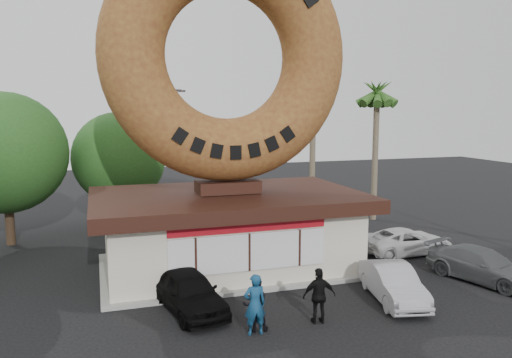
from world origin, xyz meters
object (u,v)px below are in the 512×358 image
object	(u,v)px
giant_donut	(227,57)
car_silver	(393,283)
person_right	(319,296)
car_black	(189,291)
street_lamp	(155,148)
car_grey	(482,265)
person_center	(256,305)
car_white	(407,241)
donut_shop	(228,228)
person_left	(255,304)

from	to	relation	value
giant_donut	car_silver	xyz separation A→B (m)	(4.66, -5.36, -8.26)
person_right	car_black	world-z (taller)	person_right
street_lamp	car_silver	distance (m)	17.13
person_right	car_grey	distance (m)	8.02
giant_donut	person_center	xyz separation A→B (m)	(-0.75, -6.18, -8.07)
street_lamp	car_grey	distance (m)	18.78
car_black	car_white	size ratio (longest dim) A/B	0.92
donut_shop	person_right	bearing A→B (deg)	-77.99
giant_donut	car_grey	world-z (taller)	giant_donut
person_left	car_silver	xyz separation A→B (m)	(5.52, 1.07, -0.31)
person_right	car_white	bearing A→B (deg)	-132.86
person_left	person_center	distance (m)	0.30
street_lamp	person_right	xyz separation A→B (m)	(3.19, -16.30, -3.58)
donut_shop	person_center	size ratio (longest dim) A/B	6.82
car_silver	car_white	world-z (taller)	car_silver
donut_shop	car_black	size ratio (longest dim) A/B	2.80
person_left	person_right	world-z (taller)	person_left
street_lamp	person_center	bearing A→B (deg)	-86.10
street_lamp	person_right	size ratio (longest dim) A/B	4.42
person_center	car_grey	world-z (taller)	person_center
person_right	car_white	distance (m)	9.25
street_lamp	car_grey	world-z (taller)	street_lamp
person_left	car_white	bearing A→B (deg)	-147.19
giant_donut	person_left	size ratio (longest dim) A/B	5.38
car_grey	person_right	bearing A→B (deg)	173.95
person_center	giant_donut	bearing A→B (deg)	-89.59
person_left	car_grey	distance (m)	10.20
car_white	person_left	bearing A→B (deg)	121.17
person_right	car_grey	bearing A→B (deg)	-159.90
giant_donut	person_center	bearing A→B (deg)	-96.94
giant_donut	person_center	world-z (taller)	giant_donut
donut_shop	street_lamp	size ratio (longest dim) A/B	1.40
street_lamp	car_white	xyz separation A→B (m)	(10.42, -10.53, -3.88)
car_black	car_silver	size ratio (longest dim) A/B	1.03
person_center	car_grey	distance (m)	10.06
donut_shop	person_center	bearing A→B (deg)	-96.96
donut_shop	person_left	bearing A→B (deg)	-97.61
donut_shop	car_black	world-z (taller)	donut_shop
car_black	street_lamp	bearing A→B (deg)	76.93
giant_donut	person_right	world-z (taller)	giant_donut
car_black	person_left	bearing A→B (deg)	-67.30
car_silver	person_center	bearing A→B (deg)	-159.67
giant_donut	person_left	world-z (taller)	giant_donut
car_white	person_right	bearing A→B (deg)	127.69
donut_shop	street_lamp	xyz separation A→B (m)	(-1.86, 10.02, 2.72)
street_lamp	car_white	distance (m)	15.31
donut_shop	car_white	xyz separation A→B (m)	(8.56, -0.51, -1.16)
giant_donut	street_lamp	xyz separation A→B (m)	(-1.86, 10.00, -4.41)
giant_donut	street_lamp	bearing A→B (deg)	100.51
donut_shop	street_lamp	distance (m)	10.54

